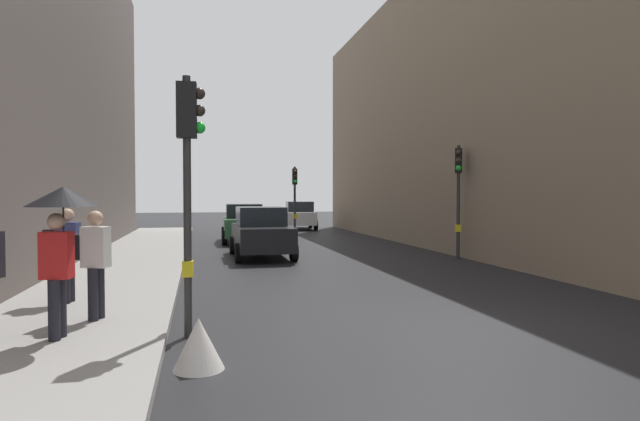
# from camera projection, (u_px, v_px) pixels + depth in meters

# --- Properties ---
(ground_plane) EXTENTS (120.00, 120.00, 0.00)m
(ground_plane) POSITION_uv_depth(u_px,v_px,m) (456.00, 324.00, 9.01)
(ground_plane) COLOR black
(sidewalk_kerb) EXTENTS (3.14, 40.00, 0.16)m
(sidewalk_kerb) POSITION_uv_depth(u_px,v_px,m) (117.00, 278.00, 13.49)
(sidewalk_kerb) COLOR gray
(sidewalk_kerb) RESTS_ON ground
(building_facade_right) EXTENTS (12.00, 33.25, 11.58)m
(building_facade_right) POSITION_uv_depth(u_px,v_px,m) (576.00, 106.00, 21.63)
(building_facade_right) COLOR gray
(building_facade_right) RESTS_ON ground
(traffic_light_far_median) EXTENTS (0.25, 0.43, 3.67)m
(traffic_light_far_median) POSITION_uv_depth(u_px,v_px,m) (295.00, 188.00, 28.15)
(traffic_light_far_median) COLOR #2D2D2D
(traffic_light_far_median) RESTS_ON ground
(traffic_light_mid_street) EXTENTS (0.35, 0.45, 3.87)m
(traffic_light_mid_street) POSITION_uv_depth(u_px,v_px,m) (458.00, 181.00, 18.13)
(traffic_light_mid_street) COLOR #2D2D2D
(traffic_light_mid_street) RESTS_ON ground
(traffic_light_near_left) EXTENTS (0.43, 0.25, 3.99)m
(traffic_light_near_left) POSITION_uv_depth(u_px,v_px,m) (189.00, 158.00, 8.15)
(traffic_light_near_left) COLOR #2D2D2D
(traffic_light_near_left) RESTS_ON ground
(car_white_compact) EXTENTS (2.28, 4.33, 1.76)m
(car_white_compact) POSITION_uv_depth(u_px,v_px,m) (299.00, 215.00, 34.19)
(car_white_compact) COLOR silver
(car_white_compact) RESTS_ON ground
(car_green_estate) EXTENTS (2.12, 4.25, 1.76)m
(car_green_estate) POSITION_uv_depth(u_px,v_px,m) (244.00, 223.00, 24.80)
(car_green_estate) COLOR #2D6038
(car_green_estate) RESTS_ON ground
(car_dark_suv) EXTENTS (2.04, 4.21, 1.76)m
(car_dark_suv) POSITION_uv_depth(u_px,v_px,m) (261.00, 232.00, 18.68)
(car_dark_suv) COLOR black
(car_dark_suv) RESTS_ON ground
(pedestrian_with_umbrella) EXTENTS (1.00, 1.00, 2.14)m
(pedestrian_with_umbrella) POSITION_uv_depth(u_px,v_px,m) (61.00, 219.00, 7.47)
(pedestrian_with_umbrella) COLOR black
(pedestrian_with_umbrella) RESTS_ON sidewalk_kerb
(pedestrian_with_black_backpack) EXTENTS (0.66, 0.45, 1.77)m
(pedestrian_with_black_backpack) POSITION_uv_depth(u_px,v_px,m) (93.00, 258.00, 8.66)
(pedestrian_with_black_backpack) COLOR black
(pedestrian_with_black_backpack) RESTS_ON sidewalk_kerb
(pedestrian_with_grey_backpack) EXTENTS (0.64, 0.39, 1.77)m
(pedestrian_with_grey_backpack) POSITION_uv_depth(u_px,v_px,m) (65.00, 249.00, 10.02)
(pedestrian_with_grey_backpack) COLOR black
(pedestrian_with_grey_backpack) RESTS_ON sidewalk_kerb
(warning_sign_triangle) EXTENTS (0.64, 0.64, 0.65)m
(warning_sign_triangle) POSITION_uv_depth(u_px,v_px,m) (199.00, 344.00, 6.67)
(warning_sign_triangle) COLOR silver
(warning_sign_triangle) RESTS_ON ground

